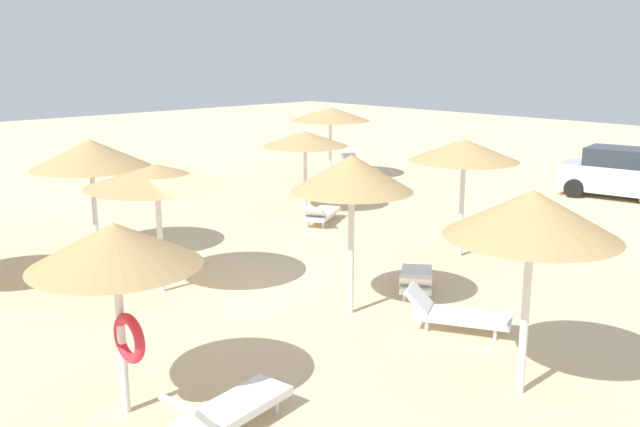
# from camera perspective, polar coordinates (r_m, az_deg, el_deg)

# --- Properties ---
(ground_plane) EXTENTS (80.00, 80.00, 0.00)m
(ground_plane) POSITION_cam_1_polar(r_m,az_deg,el_deg) (14.77, -8.50, -6.39)
(ground_plane) COLOR beige
(parasol_0) EXTENTS (2.31, 2.31, 2.73)m
(parasol_0) POSITION_cam_1_polar(r_m,az_deg,el_deg) (9.55, -16.52, -2.70)
(parasol_0) COLOR silver
(parasol_0) RESTS_ON ground
(parasol_1) EXTENTS (2.61, 2.61, 2.88)m
(parasol_1) POSITION_cam_1_polar(r_m,az_deg,el_deg) (16.89, 11.81, 5.09)
(parasol_1) COLOR silver
(parasol_1) RESTS_ON ground
(parasol_2) EXTENTS (2.47, 2.47, 3.06)m
(parasol_2) POSITION_cam_1_polar(r_m,az_deg,el_deg) (10.06, 17.09, -0.09)
(parasol_2) COLOR silver
(parasol_2) RESTS_ON ground
(parasol_3) EXTENTS (2.63, 2.63, 2.53)m
(parasol_3) POSITION_cam_1_polar(r_m,az_deg,el_deg) (21.31, -1.23, 6.16)
(parasol_3) COLOR silver
(parasol_3) RESTS_ON ground
(parasol_4) EXTENTS (3.08, 3.08, 2.81)m
(parasol_4) POSITION_cam_1_polar(r_m,az_deg,el_deg) (27.08, 0.86, 8.19)
(parasol_4) COLOR silver
(parasol_4) RESTS_ON ground
(parasol_5) EXTENTS (2.29, 2.29, 3.08)m
(parasol_5) POSITION_cam_1_polar(r_m,az_deg,el_deg) (12.77, 2.64, 3.29)
(parasol_5) COLOR silver
(parasol_5) RESTS_ON ground
(parasol_7) EXTENTS (2.82, 2.82, 2.88)m
(parasol_7) POSITION_cam_1_polar(r_m,az_deg,el_deg) (17.47, -18.40, 4.69)
(parasol_7) COLOR silver
(parasol_7) RESTS_ON ground
(parasol_8) EXTENTS (2.89, 2.89, 2.70)m
(parasol_8) POSITION_cam_1_polar(r_m,az_deg,el_deg) (14.40, -13.32, 3.05)
(parasol_8) COLOR silver
(parasol_8) RESTS_ON ground
(lounger_0) EXTENTS (0.92, 1.94, 0.79)m
(lounger_0) POSITION_cam_1_polar(r_m,az_deg,el_deg) (9.57, -7.65, -15.64)
(lounger_0) COLOR white
(lounger_0) RESTS_ON ground
(lounger_1) EXTENTS (1.70, 1.84, 0.75)m
(lounger_1) POSITION_cam_1_polar(r_m,az_deg,el_deg) (18.15, 16.29, -2.00)
(lounger_1) COLOR white
(lounger_1) RESTS_ON ground
(lounger_2) EXTENTS (1.96, 1.43, 0.76)m
(lounger_2) POSITION_cam_1_polar(r_m,az_deg,el_deg) (12.80, 11.05, -8.10)
(lounger_2) COLOR white
(lounger_2) RESTS_ON ground
(lounger_3) EXTENTS (1.48, 1.97, 0.68)m
(lounger_3) POSITION_cam_1_polar(r_m,az_deg,el_deg) (20.13, 0.06, 0.01)
(lounger_3) COLOR white
(lounger_3) RESTS_ON ground
(lounger_4) EXTENTS (1.98, 1.08, 0.73)m
(lounger_4) POSITION_cam_1_polar(r_m,az_deg,el_deg) (28.67, 3.21, 3.98)
(lounger_4) COLOR white
(lounger_4) RESTS_ON ground
(lounger_5) EXTENTS (1.66, 1.90, 0.69)m
(lounger_5) POSITION_cam_1_polar(r_m,az_deg,el_deg) (14.52, 7.92, -5.39)
(lounger_5) COLOR white
(lounger_5) RESTS_ON ground
(parked_car) EXTENTS (4.23, 2.51, 1.72)m
(parked_car) POSITION_cam_1_polar(r_m,az_deg,el_deg) (25.78, 23.61, 2.98)
(parked_car) COLOR silver
(parked_car) RESTS_ON ground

